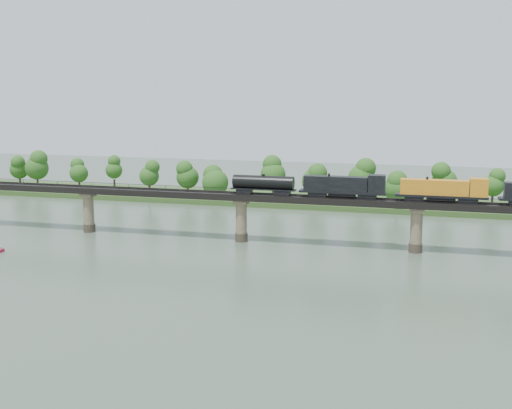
# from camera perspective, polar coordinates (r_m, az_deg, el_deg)

# --- Properties ---
(ground) EXTENTS (400.00, 400.00, 0.00)m
(ground) POSITION_cam_1_polar(r_m,az_deg,el_deg) (124.41, -5.22, -6.37)
(ground) COLOR #3C4C3D
(ground) RESTS_ON ground
(far_bank) EXTENTS (300.00, 24.00, 1.60)m
(far_bank) POSITION_cam_1_polar(r_m,az_deg,el_deg) (204.08, 3.04, 0.41)
(far_bank) COLOR #2D4C1E
(far_bank) RESTS_ON ground
(bridge) EXTENTS (236.00, 30.00, 11.50)m
(bridge) POSITION_cam_1_polar(r_m,az_deg,el_deg) (150.76, -1.31, -1.26)
(bridge) COLOR #473A2D
(bridge) RESTS_ON ground
(bridge_superstructure) EXTENTS (220.00, 4.90, 0.75)m
(bridge_superstructure) POSITION_cam_1_polar(r_m,az_deg,el_deg) (149.64, -1.32, 1.12)
(bridge_superstructure) COLOR black
(bridge_superstructure) RESTS_ON bridge
(far_treeline) EXTENTS (289.06, 17.54, 13.60)m
(far_treeline) POSITION_cam_1_polar(r_m,az_deg,el_deg) (200.42, 0.50, 2.57)
(far_treeline) COLOR #382619
(far_treeline) RESTS_ON far_bank
(freight_train) EXTENTS (78.04, 3.04, 5.37)m
(freight_train) POSITION_cam_1_polar(r_m,az_deg,el_deg) (143.40, 13.38, 1.36)
(freight_train) COLOR black
(freight_train) RESTS_ON bridge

